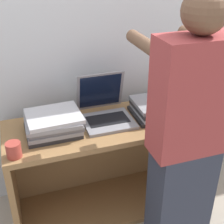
{
  "coord_description": "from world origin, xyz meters",
  "views": [
    {
      "loc": [
        -0.54,
        -1.42,
        1.74
      ],
      "look_at": [
        0.0,
        0.18,
        0.83
      ],
      "focal_mm": 50.0,
      "sensor_mm": 36.0,
      "label": 1
    }
  ],
  "objects_px": {
    "laptop_open": "(105,111)",
    "laptop_stack_right": "(158,108)",
    "mug": "(14,150)",
    "laptop_stack_left": "(53,123)",
    "person": "(186,144)"
  },
  "relations": [
    {
      "from": "laptop_stack_left",
      "to": "laptop_open",
      "type": "bearing_deg",
      "value": 9.23
    },
    {
      "from": "laptop_stack_right",
      "to": "mug",
      "type": "height_order",
      "value": "laptop_stack_right"
    },
    {
      "from": "person",
      "to": "mug",
      "type": "relative_size",
      "value": 17.96
    },
    {
      "from": "laptop_stack_left",
      "to": "laptop_stack_right",
      "type": "bearing_deg",
      "value": -0.04
    },
    {
      "from": "mug",
      "to": "laptop_open",
      "type": "bearing_deg",
      "value": 21.91
    },
    {
      "from": "person",
      "to": "laptop_stack_left",
      "type": "bearing_deg",
      "value": 142.03
    },
    {
      "from": "laptop_open",
      "to": "laptop_stack_left",
      "type": "xyz_separation_m",
      "value": [
        -0.36,
        -0.06,
        0.01
      ]
    },
    {
      "from": "mug",
      "to": "laptop_stack_left",
      "type": "bearing_deg",
      "value": 36.85
    },
    {
      "from": "laptop_stack_right",
      "to": "mug",
      "type": "xyz_separation_m",
      "value": [
        -0.96,
        -0.18,
        -0.01
      ]
    },
    {
      "from": "laptop_open",
      "to": "laptop_stack_right",
      "type": "bearing_deg",
      "value": -9.29
    },
    {
      "from": "person",
      "to": "mug",
      "type": "bearing_deg",
      "value": 160.62
    },
    {
      "from": "laptop_stack_right",
      "to": "mug",
      "type": "distance_m",
      "value": 0.98
    },
    {
      "from": "laptop_open",
      "to": "laptop_stack_right",
      "type": "height_order",
      "value": "laptop_open"
    },
    {
      "from": "laptop_open",
      "to": "laptop_stack_right",
      "type": "relative_size",
      "value": 1.0
    },
    {
      "from": "laptop_open",
      "to": "laptop_stack_left",
      "type": "height_order",
      "value": "laptop_open"
    }
  ]
}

